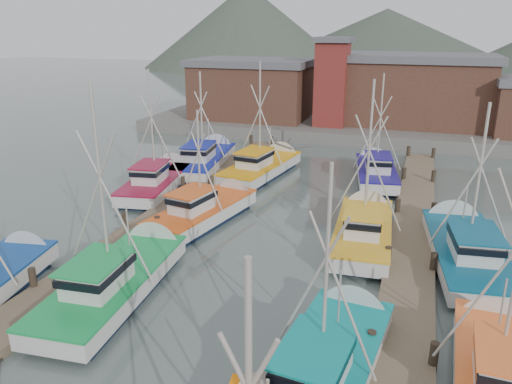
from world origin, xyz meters
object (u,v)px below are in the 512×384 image
(boat_12, at_px, (264,166))
(boat_8, at_px, (208,210))
(boat_4, at_px, (120,278))
(lookout_tower, at_px, (332,82))

(boat_12, bearing_deg, boat_8, -83.40)
(boat_4, bearing_deg, lookout_tower, 80.74)
(lookout_tower, distance_m, boat_4, 34.13)
(lookout_tower, distance_m, boat_8, 25.53)
(lookout_tower, relative_size, boat_8, 0.97)
(lookout_tower, xyz_separation_m, boat_8, (-2.44, -24.94, -4.88))
(boat_4, bearing_deg, boat_12, 83.87)
(lookout_tower, bearing_deg, boat_12, -98.34)
(boat_4, relative_size, boat_12, 1.01)
(boat_8, relative_size, boat_12, 0.91)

